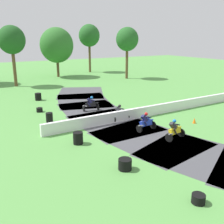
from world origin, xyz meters
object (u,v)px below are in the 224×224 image
(tire_stack_extra_a, at_px, (125,164))
(motorcycle_trailing_blue, at_px, (147,122))
(tire_stack_mid_b, at_px, (49,117))
(tire_stack_mid_a, at_px, (40,110))
(tire_stack_extra_b, at_px, (198,199))
(tire_stack_far, at_px, (78,138))
(motorcycle_fourth_yellow, at_px, (175,130))
(motorcycle_lead_black, at_px, (91,104))
(tire_stack_near, at_px, (38,97))
(traffic_cone, at_px, (194,121))
(motorcycle_chase_white, at_px, (120,113))

(tire_stack_extra_a, bearing_deg, motorcycle_trailing_blue, 42.23)
(tire_stack_mid_b, bearing_deg, tire_stack_mid_a, 87.94)
(tire_stack_extra_a, relative_size, tire_stack_extra_b, 1.23)
(tire_stack_mid_a, height_order, tire_stack_far, tire_stack_far)
(motorcycle_fourth_yellow, height_order, tire_stack_extra_a, motorcycle_fourth_yellow)
(motorcycle_lead_black, bearing_deg, motorcycle_trailing_blue, -80.69)
(tire_stack_extra_b, bearing_deg, tire_stack_near, 92.04)
(motorcycle_lead_black, bearing_deg, traffic_cone, -54.06)
(tire_stack_mid_a, xyz_separation_m, tire_stack_mid_b, (-0.12, -3.47, 0.20))
(tire_stack_mid_a, distance_m, tire_stack_mid_b, 3.48)
(tire_stack_mid_b, xyz_separation_m, tire_stack_extra_b, (2.09, -13.89, -0.20))
(motorcycle_lead_black, xyz_separation_m, tire_stack_extra_b, (-2.46, -15.33, -0.45))
(tire_stack_far, height_order, tire_stack_extra_a, tire_stack_far)
(motorcycle_fourth_yellow, xyz_separation_m, tire_stack_far, (-6.14, 2.53, -0.24))
(tire_stack_near, xyz_separation_m, tire_stack_extra_a, (-0.30, -18.09, -0.10))
(motorcycle_chase_white, relative_size, tire_stack_extra_b, 2.88)
(motorcycle_lead_black, relative_size, tire_stack_extra_a, 2.38)
(tire_stack_near, xyz_separation_m, traffic_cone, (8.82, -14.47, -0.18))
(motorcycle_trailing_blue, xyz_separation_m, tire_stack_extra_a, (-4.71, -4.27, -0.35))
(motorcycle_lead_black, distance_m, tire_stack_extra_a, 11.85)
(motorcycle_trailing_blue, distance_m, tire_stack_extra_a, 6.36)
(tire_stack_mid_a, relative_size, tire_stack_extra_a, 0.79)
(motorcycle_trailing_blue, distance_m, tire_stack_near, 14.51)
(motorcycle_trailing_blue, xyz_separation_m, tire_stack_extra_b, (-3.62, -8.29, -0.45))
(tire_stack_mid_a, bearing_deg, motorcycle_chase_white, -49.18)
(motorcycle_trailing_blue, height_order, tire_stack_extra_b, motorcycle_trailing_blue)
(tire_stack_far, bearing_deg, motorcycle_lead_black, 57.72)
(tire_stack_mid_a, bearing_deg, tire_stack_mid_b, -92.06)
(tire_stack_extra_b, distance_m, traffic_cone, 11.09)
(motorcycle_fourth_yellow, bearing_deg, tire_stack_extra_b, -125.72)
(motorcycle_lead_black, height_order, traffic_cone, motorcycle_lead_black)
(tire_stack_extra_b, height_order, traffic_cone, traffic_cone)
(motorcycle_fourth_yellow, bearing_deg, tire_stack_mid_a, 118.74)
(tire_stack_extra_b, bearing_deg, tire_stack_mid_a, 96.46)
(traffic_cone, bearing_deg, tire_stack_extra_a, -158.33)
(tire_stack_mid_a, height_order, traffic_cone, traffic_cone)
(motorcycle_trailing_blue, relative_size, tire_stack_far, 2.10)
(tire_stack_extra_a, bearing_deg, traffic_cone, 21.67)
(motorcycle_lead_black, height_order, tire_stack_extra_a, motorcycle_lead_black)
(tire_stack_mid_b, relative_size, tire_stack_far, 1.00)
(motorcycle_fourth_yellow, relative_size, traffic_cone, 3.80)
(motorcycle_trailing_blue, bearing_deg, motorcycle_lead_black, 99.31)
(motorcycle_chase_white, height_order, tire_stack_near, motorcycle_chase_white)
(tire_stack_mid_a, bearing_deg, motorcycle_trailing_blue, -58.37)
(motorcycle_fourth_yellow, height_order, tire_stack_mid_b, motorcycle_fourth_yellow)
(tire_stack_extra_b, bearing_deg, motorcycle_chase_white, 74.17)
(tire_stack_mid_a, bearing_deg, tire_stack_near, 76.06)
(tire_stack_mid_a, bearing_deg, tire_stack_extra_b, -83.54)
(motorcycle_fourth_yellow, xyz_separation_m, tire_stack_near, (-5.07, 16.16, -0.24))
(tire_stack_near, relative_size, tire_stack_far, 1.00)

